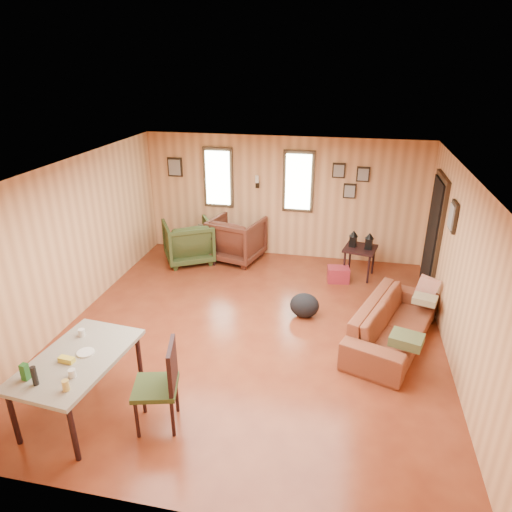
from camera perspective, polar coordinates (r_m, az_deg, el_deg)
The scene contains 11 objects.
room at distance 6.51m, azimuth 1.24°, elevation 0.70°, with size 5.54×6.04×2.44m.
sofa at distance 6.70m, azimuth 16.87°, elevation -7.33°, with size 2.07×0.61×0.81m, color brown.
recliner_brown at distance 9.05m, azimuth -2.43°, elevation 2.41°, with size 0.93×0.87×0.96m, color #4A2216.
recliner_green at distance 9.06m, azimuth -8.47°, elevation 2.04°, with size 0.89×0.83×0.91m, color #303C1B.
end_table at distance 9.09m, azimuth -6.13°, elevation 1.94°, with size 0.65×0.61×0.74m.
side_table at distance 8.48m, azimuth 12.94°, elevation 1.21°, with size 0.65×0.65×0.88m.
cooler at distance 8.38m, azimuth 10.24°, elevation -2.29°, with size 0.42×0.32×0.27m.
backpack at distance 7.16m, azimuth 6.07°, elevation -6.15°, with size 0.47×0.36×0.39m.
sofa_pillows at distance 6.67m, azimuth 19.52°, elevation -6.89°, with size 0.83×1.71×0.35m.
dining_table at distance 5.47m, azimuth -21.52°, elevation -12.34°, with size 0.99×1.51×0.94m.
dining_chair at distance 5.11m, azimuth -11.64°, elevation -15.08°, with size 0.56×0.56×1.02m.
Camera 1 is at (1.25, -5.63, 3.71)m, focal length 32.00 mm.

